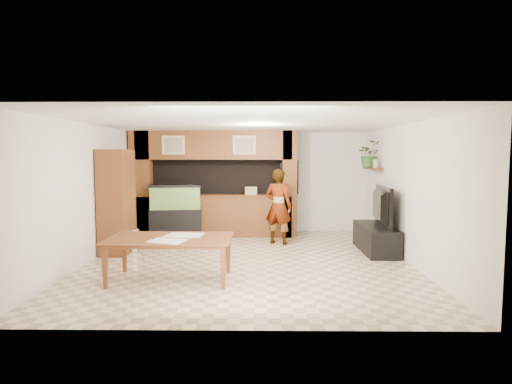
{
  "coord_description": "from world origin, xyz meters",
  "views": [
    {
      "loc": [
        0.26,
        -8.01,
        2.02
      ],
      "look_at": [
        0.15,
        0.6,
        1.27
      ],
      "focal_mm": 30.0,
      "sensor_mm": 36.0,
      "label": 1
    }
  ],
  "objects_px": {
    "person": "(278,206)",
    "dining_table": "(170,259)",
    "aquarium": "(176,213)",
    "pantry_cabinet": "(117,202)",
    "television": "(376,206)"
  },
  "relations": [
    {
      "from": "television",
      "to": "person",
      "type": "height_order",
      "value": "person"
    },
    {
      "from": "pantry_cabinet",
      "to": "dining_table",
      "type": "distance_m",
      "value": 2.56
    },
    {
      "from": "aquarium",
      "to": "dining_table",
      "type": "height_order",
      "value": "aquarium"
    },
    {
      "from": "person",
      "to": "dining_table",
      "type": "relative_size",
      "value": 0.86
    },
    {
      "from": "person",
      "to": "pantry_cabinet",
      "type": "bearing_deg",
      "value": 39.09
    },
    {
      "from": "television",
      "to": "dining_table",
      "type": "relative_size",
      "value": 0.72
    },
    {
      "from": "pantry_cabinet",
      "to": "television",
      "type": "height_order",
      "value": "pantry_cabinet"
    },
    {
      "from": "aquarium",
      "to": "television",
      "type": "relative_size",
      "value": 0.92
    },
    {
      "from": "aquarium",
      "to": "television",
      "type": "height_order",
      "value": "television"
    },
    {
      "from": "aquarium",
      "to": "person",
      "type": "bearing_deg",
      "value": -16.64
    },
    {
      "from": "pantry_cabinet",
      "to": "television",
      "type": "bearing_deg",
      "value": 2.02
    },
    {
      "from": "aquarium",
      "to": "person",
      "type": "xyz_separation_m",
      "value": [
        2.4,
        -0.39,
        0.21
      ]
    },
    {
      "from": "television",
      "to": "dining_table",
      "type": "height_order",
      "value": "television"
    },
    {
      "from": "aquarium",
      "to": "dining_table",
      "type": "relative_size",
      "value": 0.67
    },
    {
      "from": "television",
      "to": "person",
      "type": "relative_size",
      "value": 0.84
    }
  ]
}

